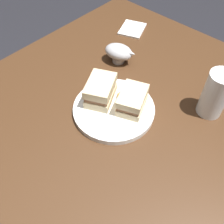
{
  "coord_description": "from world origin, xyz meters",
  "views": [
    {
      "loc": [
        0.32,
        0.3,
        1.31
      ],
      "look_at": [
        -0.02,
        -0.02,
        0.74
      ],
      "focal_mm": 40.75,
      "sensor_mm": 36.0,
      "label": 1
    }
  ],
  "objects_px": {
    "gravy_boat": "(119,52)",
    "sandwich_half_left": "(132,100)",
    "sandwich_half_right": "(101,91)",
    "napkin": "(132,29)",
    "plate": "(114,109)",
    "pint_glass": "(214,97)"
  },
  "relations": [
    {
      "from": "sandwich_half_left",
      "to": "sandwich_half_right",
      "type": "xyz_separation_m",
      "value": [
        0.04,
        -0.09,
        0.0
      ]
    },
    {
      "from": "sandwich_half_left",
      "to": "sandwich_half_right",
      "type": "distance_m",
      "value": 0.1
    },
    {
      "from": "plate",
      "to": "pint_glass",
      "type": "distance_m",
      "value": 0.29
    },
    {
      "from": "plate",
      "to": "pint_glass",
      "type": "bearing_deg",
      "value": 132.54
    },
    {
      "from": "sandwich_half_left",
      "to": "gravy_boat",
      "type": "xyz_separation_m",
      "value": [
        -0.15,
        -0.18,
        -0.01
      ]
    },
    {
      "from": "pint_glass",
      "to": "sandwich_half_right",
      "type": "bearing_deg",
      "value": -53.79
    },
    {
      "from": "sandwich_half_left",
      "to": "sandwich_half_right",
      "type": "height_order",
      "value": "sandwich_half_right"
    },
    {
      "from": "gravy_boat",
      "to": "sandwich_half_left",
      "type": "bearing_deg",
      "value": 50.72
    },
    {
      "from": "plate",
      "to": "sandwich_half_right",
      "type": "bearing_deg",
      "value": -89.96
    },
    {
      "from": "sandwich_half_right",
      "to": "napkin",
      "type": "height_order",
      "value": "sandwich_half_right"
    },
    {
      "from": "sandwich_half_right",
      "to": "gravy_boat",
      "type": "relative_size",
      "value": 1.07
    },
    {
      "from": "sandwich_half_left",
      "to": "gravy_boat",
      "type": "relative_size",
      "value": 1.0
    },
    {
      "from": "sandwich_half_left",
      "to": "pint_glass",
      "type": "distance_m",
      "value": 0.23
    },
    {
      "from": "pint_glass",
      "to": "napkin",
      "type": "distance_m",
      "value": 0.48
    },
    {
      "from": "napkin",
      "to": "sandwich_half_right",
      "type": "bearing_deg",
      "value": 25.89
    },
    {
      "from": "plate",
      "to": "gravy_boat",
      "type": "relative_size",
      "value": 2.01
    },
    {
      "from": "plate",
      "to": "gravy_boat",
      "type": "bearing_deg",
      "value": -142.36
    },
    {
      "from": "sandwich_half_left",
      "to": "napkin",
      "type": "relative_size",
      "value": 1.11
    },
    {
      "from": "sandwich_half_left",
      "to": "gravy_boat",
      "type": "bearing_deg",
      "value": -129.28
    },
    {
      "from": "sandwich_half_right",
      "to": "napkin",
      "type": "distance_m",
      "value": 0.42
    },
    {
      "from": "gravy_boat",
      "to": "napkin",
      "type": "relative_size",
      "value": 1.1
    },
    {
      "from": "sandwich_half_right",
      "to": "napkin",
      "type": "bearing_deg",
      "value": -154.11
    }
  ]
}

